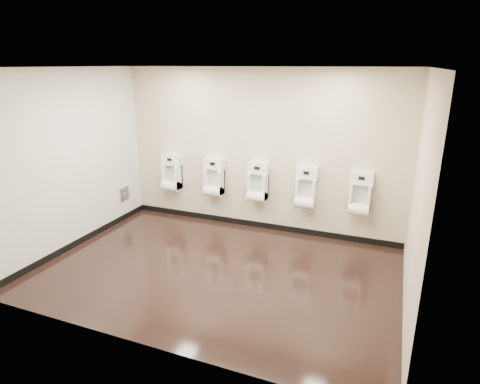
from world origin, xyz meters
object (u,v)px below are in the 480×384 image
(urinal_0, at_px, (172,175))
(urinal_1, at_px, (214,180))
(urinal_4, at_px, (360,196))
(urinal_3, at_px, (306,190))
(urinal_2, at_px, (258,185))
(access_panel, at_px, (124,194))

(urinal_0, bearing_deg, urinal_1, 0.00)
(urinal_0, xyz_separation_m, urinal_4, (3.44, 0.00, 0.00))
(urinal_0, distance_m, urinal_3, 2.57)
(urinal_0, bearing_deg, urinal_2, 0.00)
(urinal_1, xyz_separation_m, urinal_3, (1.69, 0.00, 0.00))
(urinal_4, bearing_deg, access_panel, -174.23)
(urinal_1, distance_m, urinal_2, 0.84)
(access_panel, distance_m, urinal_4, 4.27)
(urinal_0, height_order, urinal_2, same)
(access_panel, bearing_deg, urinal_1, 14.33)
(access_panel, xyz_separation_m, urinal_4, (4.24, 0.43, 0.34))
(urinal_0, relative_size, urinal_1, 1.00)
(urinal_3, bearing_deg, urinal_2, 180.00)
(urinal_1, bearing_deg, urinal_3, 0.00)
(urinal_0, distance_m, urinal_1, 0.88)
(urinal_0, height_order, urinal_4, same)
(urinal_2, relative_size, urinal_3, 1.00)
(urinal_0, bearing_deg, urinal_3, 0.00)
(access_panel, relative_size, urinal_1, 0.36)
(urinal_0, bearing_deg, urinal_4, 0.00)
(access_panel, relative_size, urinal_3, 0.36)
(access_panel, height_order, urinal_4, urinal_4)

